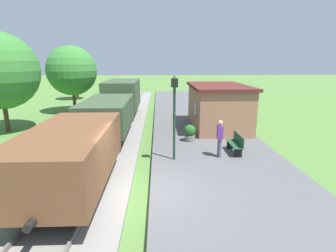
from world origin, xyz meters
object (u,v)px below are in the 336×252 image
object	(u,v)px
person_waiting	(220,137)
tree_field_left	(72,71)
freight_train	(110,113)
bench_near_hut	(236,143)
station_hut	(218,106)
potted_planter	(190,133)
lamp_post_near	(174,103)
tree_field_distant	(75,68)

from	to	relation	value
person_waiting	tree_field_left	bearing A→B (deg)	-45.75
freight_train	bench_near_hut	size ratio (longest dim) A/B	12.93
station_hut	person_waiting	distance (m)	5.67
freight_train	bench_near_hut	distance (m)	7.60
person_waiting	potted_planter	world-z (taller)	person_waiting
freight_train	tree_field_left	bearing A→B (deg)	119.44
bench_near_hut	potted_planter	xyz separation A→B (m)	(-1.96, 1.97, 0.00)
freight_train	tree_field_left	distance (m)	9.67
station_hut	lamp_post_near	size ratio (longest dim) A/B	1.57
lamp_post_near	person_waiting	bearing A→B (deg)	7.24
station_hut	person_waiting	xyz separation A→B (m)	(-1.14, -5.53, -0.47)
tree_field_distant	tree_field_left	bearing A→B (deg)	-74.97
freight_train	person_waiting	distance (m)	7.06
bench_near_hut	tree_field_left	distance (m)	16.63
person_waiting	potted_planter	size ratio (longest dim) A/B	1.87
person_waiting	tree_field_distant	size ratio (longest dim) A/B	0.32
station_hut	bench_near_hut	xyz separation A→B (m)	(-0.23, -5.05, -0.93)
person_waiting	tree_field_left	size ratio (longest dim) A/B	0.29
person_waiting	station_hut	bearing A→B (deg)	-97.05
bench_near_hut	person_waiting	bearing A→B (deg)	-152.35
person_waiting	tree_field_distant	world-z (taller)	tree_field_distant
bench_near_hut	lamp_post_near	bearing A→B (deg)	-166.07
potted_planter	tree_field_distant	distance (m)	21.43
station_hut	potted_planter	distance (m)	3.89
station_hut	tree_field_left	distance (m)	13.49
tree_field_left	person_waiting	bearing A→B (deg)	-50.34
person_waiting	lamp_post_near	world-z (taller)	lamp_post_near
bench_near_hut	person_waiting	size ratio (longest dim) A/B	0.88
bench_near_hut	person_waiting	xyz separation A→B (m)	(-0.91, -0.48, 0.46)
potted_planter	tree_field_distant	bearing A→B (deg)	122.41
lamp_post_near	tree_field_distant	world-z (taller)	tree_field_distant
station_hut	potted_planter	xyz separation A→B (m)	(-2.19, -3.08, -0.93)
lamp_post_near	bench_near_hut	bearing A→B (deg)	13.93
bench_near_hut	potted_planter	size ratio (longest dim) A/B	1.64
freight_train	lamp_post_near	distance (m)	5.88
freight_train	tree_field_left	world-z (taller)	tree_field_left
freight_train	lamp_post_near	xyz separation A→B (m)	(3.59, -4.47, 1.30)
potted_planter	lamp_post_near	xyz separation A→B (m)	(-1.02, -2.71, 2.08)
bench_near_hut	station_hut	bearing A→B (deg)	87.37
lamp_post_near	station_hut	bearing A→B (deg)	61.01
freight_train	potted_planter	bearing A→B (deg)	-20.88
freight_train	potted_planter	size ratio (longest dim) A/B	21.18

